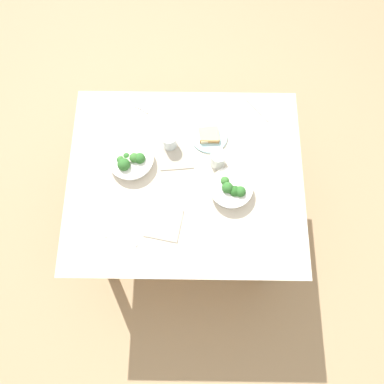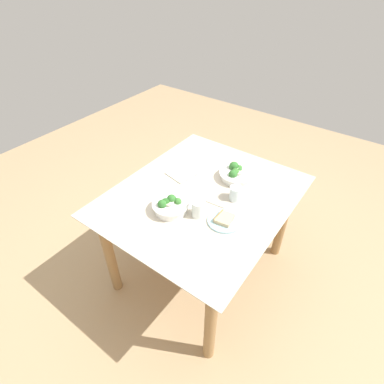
# 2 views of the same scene
# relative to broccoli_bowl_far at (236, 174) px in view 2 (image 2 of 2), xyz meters

# --- Properties ---
(ground_plane) EXTENTS (6.00, 6.00, 0.00)m
(ground_plane) POSITION_rel_broccoli_bowl_far_xyz_m (0.29, -0.08, -0.80)
(ground_plane) COLOR tan
(dining_table) EXTENTS (1.25, 1.06, 0.77)m
(dining_table) POSITION_rel_broccoli_bowl_far_xyz_m (0.29, -0.08, -0.15)
(dining_table) COLOR beige
(dining_table) RESTS_ON ground_plane
(broccoli_bowl_far) EXTENTS (0.24, 0.24, 0.10)m
(broccoli_bowl_far) POSITION_rel_broccoli_bowl_far_xyz_m (0.00, 0.00, 0.00)
(broccoli_bowl_far) COLOR white
(broccoli_bowl_far) RESTS_ON dining_table
(broccoli_bowl_near) EXTENTS (0.22, 0.22, 0.10)m
(broccoli_bowl_near) POSITION_rel_broccoli_bowl_far_xyz_m (0.53, -0.16, 0.00)
(broccoli_bowl_near) COLOR white
(broccoli_bowl_near) RESTS_ON dining_table
(bread_side_plate) EXTENTS (0.20, 0.20, 0.04)m
(bread_side_plate) POSITION_rel_broccoli_bowl_far_xyz_m (0.41, 0.16, -0.02)
(bread_side_plate) COLOR #99C6D1
(bread_side_plate) RESTS_ON dining_table
(water_glass_center) EXTENTS (0.08, 0.08, 0.09)m
(water_glass_center) POSITION_rel_broccoli_bowl_far_xyz_m (0.20, 0.11, 0.01)
(water_glass_center) COLOR silver
(water_glass_center) RESTS_ON dining_table
(water_glass_side) EXTENTS (0.08, 0.08, 0.10)m
(water_glass_side) POSITION_rel_broccoli_bowl_far_xyz_m (0.46, 0.00, 0.02)
(water_glass_side) COLOR silver
(water_glass_side) RESTS_ON dining_table
(fork_by_far_bowl) EXTENTS (0.09, 0.06, 0.00)m
(fork_by_far_bowl) POSITION_rel_broccoli_bowl_far_xyz_m (0.02, 0.33, -0.03)
(fork_by_far_bowl) COLOR #B7B7BC
(fork_by_far_bowl) RESTS_ON dining_table
(fork_by_near_bowl) EXTENTS (0.09, 0.08, 0.00)m
(fork_by_near_bowl) POSITION_rel_broccoli_bowl_far_xyz_m (0.02, -0.42, -0.03)
(fork_by_near_bowl) COLOR #B7B7BC
(fork_by_near_bowl) RESTS_ON dining_table
(table_knife_left) EXTENTS (0.13, 0.15, 0.00)m
(table_knife_left) POSITION_rel_broccoli_bowl_far_xyz_m (0.69, 0.33, -0.03)
(table_knife_left) COLOR #B7B7BC
(table_knife_left) RESTS_ON dining_table
(table_knife_right) EXTENTS (0.17, 0.13, 0.00)m
(table_knife_right) POSITION_rel_broccoli_bowl_far_xyz_m (-0.18, -0.35, -0.03)
(table_knife_right) COLOR #B7B7BC
(table_knife_right) RESTS_ON dining_table
(napkin_folded_upper) EXTENTS (0.20, 0.20, 0.01)m
(napkin_folded_upper) POSITION_rel_broccoli_bowl_far_xyz_m (0.18, -0.33, -0.03)
(napkin_folded_upper) COLOR #B1A997
(napkin_folded_upper) RESTS_ON dining_table
(napkin_folded_lower) EXTENTS (0.19, 0.15, 0.01)m
(napkin_folded_lower) POSITION_rel_broccoli_bowl_far_xyz_m (0.24, 0.03, -0.03)
(napkin_folded_lower) COLOR #B1A997
(napkin_folded_lower) RESTS_ON dining_table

